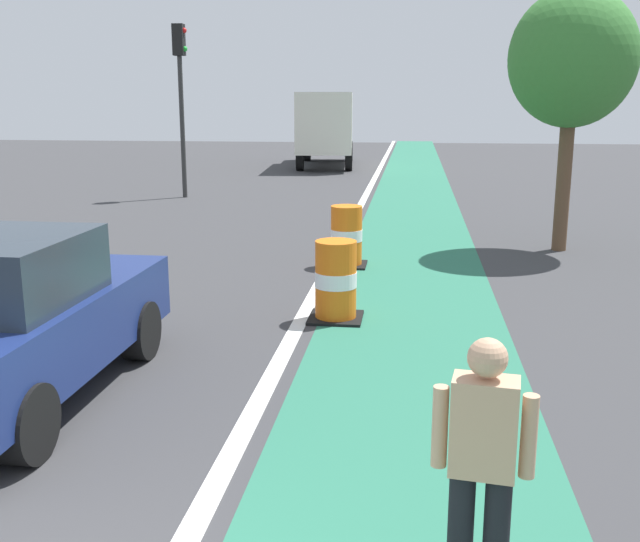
{
  "coord_description": "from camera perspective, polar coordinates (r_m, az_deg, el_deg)",
  "views": [
    {
      "loc": [
        2.37,
        -2.77,
        2.93
      ],
      "look_at": [
        1.38,
        5.1,
        1.1
      ],
      "focal_mm": 41.66,
      "sensor_mm": 36.0,
      "label": 1
    }
  ],
  "objects": [
    {
      "name": "lane_divider_stripe",
      "position": [
        15.13,
        1.46,
        1.86
      ],
      "size": [
        0.2,
        80.0,
        0.01
      ],
      "primitive_type": "cube",
      "color": "silver",
      "rests_on": "ground"
    },
    {
      "name": "parked_sedan_nearest",
      "position": [
        7.89,
        -22.93,
        -3.47
      ],
      "size": [
        1.95,
        4.12,
        1.7
      ],
      "color": "navy",
      "rests_on": "ground"
    },
    {
      "name": "traffic_barrel_front",
      "position": [
        10.05,
        1.22,
        -0.8
      ],
      "size": [
        0.73,
        0.73,
        1.09
      ],
      "color": "orange",
      "rests_on": "ground"
    },
    {
      "name": "skateboarder_on_lane",
      "position": [
        4.38,
        12.3,
        -14.78
      ],
      "size": [
        0.57,
        0.82,
        1.69
      ],
      "color": "black",
      "rests_on": "ground"
    },
    {
      "name": "street_tree_sidewalk",
      "position": [
        15.33,
        18.83,
        15.1
      ],
      "size": [
        2.4,
        2.4,
        5.0
      ],
      "color": "brown",
      "rests_on": "ground"
    },
    {
      "name": "bike_lane_strip",
      "position": [
        15.05,
        7.15,
        1.7
      ],
      "size": [
        2.5,
        80.0,
        0.01
      ],
      "primitive_type": "cube",
      "color": "#286B51",
      "rests_on": "ground"
    },
    {
      "name": "traffic_light_corner",
      "position": [
        23.16,
        -10.65,
        14.21
      ],
      "size": [
        0.41,
        0.32,
        5.1
      ],
      "color": "#2D2D2D",
      "rests_on": "ground"
    },
    {
      "name": "traffic_barrel_mid",
      "position": [
        13.34,
        2.04,
        2.64
      ],
      "size": [
        0.73,
        0.73,
        1.09
      ],
      "color": "orange",
      "rests_on": "ground"
    },
    {
      "name": "delivery_truck_down_block",
      "position": [
        33.81,
        0.49,
        11.18
      ],
      "size": [
        2.87,
        7.75,
        3.23
      ],
      "color": "silver",
      "rests_on": "ground"
    }
  ]
}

